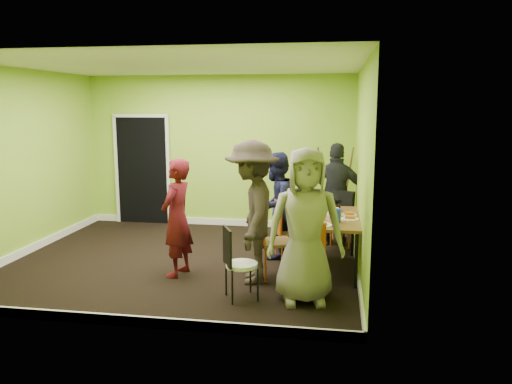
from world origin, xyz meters
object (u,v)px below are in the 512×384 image
at_px(dining_table, 326,220).
at_px(person_standing, 177,218).
at_px(blue_bottle, 338,216).
at_px(person_left_near, 252,212).
at_px(chair_left_far, 285,227).
at_px(easel, 334,192).
at_px(chair_front_end, 309,254).
at_px(person_back_end, 337,195).
at_px(thermos, 330,208).
at_px(chair_bentwood, 236,260).
at_px(chair_left_near, 270,235).
at_px(person_front_end, 305,226).
at_px(orange_bottle, 316,210).
at_px(chair_back_end, 341,208).
at_px(person_left_far, 276,205).

distance_m(dining_table, person_standing, 2.03).
relative_size(blue_bottle, person_left_near, 0.10).
height_order(chair_left_far, easel, easel).
relative_size(chair_front_end, easel, 0.56).
bearing_deg(person_back_end, blue_bottle, 96.28).
bearing_deg(easel, dining_table, -92.99).
relative_size(chair_left_far, thermos, 4.11).
xyz_separation_m(chair_bentwood, thermos, (1.05, 1.32, 0.38)).
bearing_deg(chair_left_near, chair_front_end, 27.72).
distance_m(chair_front_end, thermos, 1.08).
xyz_separation_m(dining_table, blue_bottle, (0.15, -0.35, 0.15)).
xyz_separation_m(chair_front_end, person_left_near, (-0.75, 0.31, 0.42)).
height_order(blue_bottle, person_front_end, person_front_end).
height_order(chair_bentwood, easel, easel).
bearing_deg(orange_bottle, person_left_near, -131.51).
distance_m(chair_back_end, easel, 0.76).
bearing_deg(easel, chair_left_near, -109.43).
distance_m(chair_left_far, person_left_far, 0.37).
bearing_deg(chair_left_near, person_left_near, -71.40).
distance_m(chair_left_near, person_standing, 1.25).
distance_m(dining_table, person_front_end, 1.25).
distance_m(person_left_far, person_left_near, 1.11).
bearing_deg(chair_back_end, blue_bottle, 109.58).
bearing_deg(person_standing, thermos, 117.62).
height_order(easel, thermos, easel).
bearing_deg(orange_bottle, person_front_end, -92.54).
bearing_deg(chair_bentwood, person_front_end, 68.09).
bearing_deg(dining_table, chair_bentwood, -128.34).
bearing_deg(chair_bentwood, chair_left_far, 139.14).
distance_m(chair_left_far, person_standing, 1.61).
xyz_separation_m(chair_bentwood, person_front_end, (0.79, 0.06, 0.42)).
xyz_separation_m(dining_table, person_back_end, (0.14, 1.27, 0.14)).
height_order(person_left_far, person_left_near, person_left_near).
distance_m(chair_left_far, thermos, 0.77).
bearing_deg(easel, thermos, -91.67).
distance_m(chair_left_near, thermos, 0.97).
xyz_separation_m(chair_left_near, easel, (0.82, 2.32, 0.20)).
bearing_deg(person_left_far, dining_table, 82.39).
xyz_separation_m(orange_bottle, person_left_near, (-0.78, -0.88, 0.12)).
height_order(chair_front_end, chair_bentwood, chair_front_end).
distance_m(dining_table, chair_front_end, 0.99).
height_order(chair_bentwood, person_left_far, person_left_far).
bearing_deg(chair_left_near, thermos, 103.03).
relative_size(chair_back_end, person_front_end, 0.51).
relative_size(blue_bottle, person_back_end, 0.11).
xyz_separation_m(person_left_far, person_front_end, (0.54, -1.66, 0.11)).
distance_m(person_standing, person_front_end, 1.86).
bearing_deg(chair_bentwood, chair_back_end, 127.00).
xyz_separation_m(chair_front_end, chair_bentwood, (-0.83, -0.32, -0.02)).
relative_size(dining_table, thermos, 6.85).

